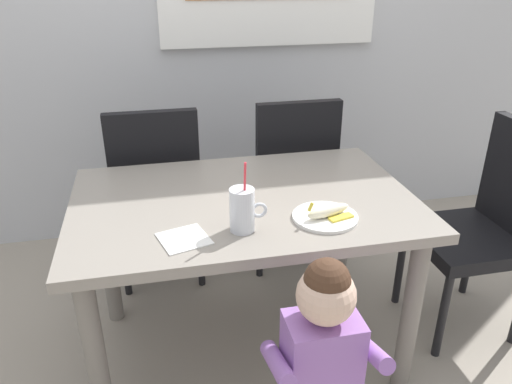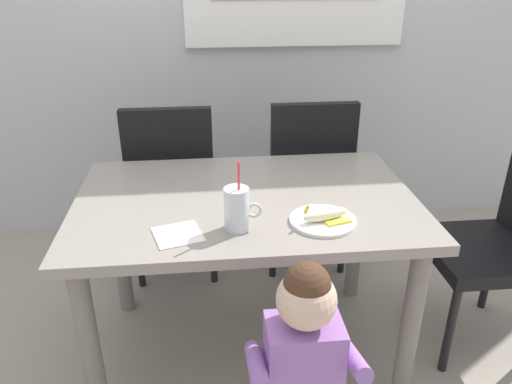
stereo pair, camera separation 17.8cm
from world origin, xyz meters
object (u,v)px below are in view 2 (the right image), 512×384
dining_table (246,222)px  dining_chair_right (307,176)px  dining_chair_left (173,183)px  milk_cup (237,211)px  toddler_standing (303,355)px  paper_napkin (178,235)px  snack_plate (323,221)px  dining_chair_far (505,232)px  peeled_banana (326,215)px

dining_table → dining_chair_right: size_ratio=1.35×
dining_chair_left → milk_cup: milk_cup is taller
dining_chair_right → milk_cup: 1.02m
toddler_standing → paper_napkin: size_ratio=5.59×
toddler_standing → dining_table: bearing=100.4°
milk_cup → paper_napkin: 0.21m
snack_plate → paper_napkin: 0.50m
dining_table → dining_chair_far: bearing=-1.3°
toddler_standing → milk_cup: bearing=113.5°
milk_cup → paper_napkin: size_ratio=1.68×
dining_chair_far → snack_plate: dining_chair_far is taller
toddler_standing → paper_napkin: (-0.36, 0.35, 0.22)m
milk_cup → dining_chair_left: bearing=107.4°
dining_table → peeled_banana: bearing=-41.9°
dining_chair_left → paper_napkin: 0.92m
dining_chair_far → milk_cup: (-1.13, -0.22, 0.27)m
dining_chair_far → milk_cup: milk_cup is taller
peeled_banana → paper_napkin: bearing=-176.4°
peeled_banana → paper_napkin: 0.51m
dining_table → dining_chair_far: size_ratio=1.35×
peeled_banana → toddler_standing: bearing=-110.4°
toddler_standing → peeled_banana: toddler_standing is taller
dining_chair_right → snack_plate: bearing=81.6°
dining_chair_far → peeled_banana: bearing=-75.9°
milk_cup → snack_plate: milk_cup is taller
dining_chair_left → dining_table: bearing=117.2°
milk_cup → peeled_banana: 0.31m
toddler_standing → snack_plate: bearing=71.1°
dining_chair_left → peeled_banana: 1.06m
dining_table → milk_cup: size_ratio=5.14×
dining_table → paper_napkin: bearing=-133.4°
milk_cup → snack_plate: bearing=3.2°
dining_chair_left → peeled_banana: (0.58, -0.86, 0.24)m
dining_chair_right → peeled_banana: 0.91m
dining_chair_far → paper_napkin: (-1.33, -0.24, 0.21)m
dining_table → dining_chair_right: (0.38, 0.64, -0.09)m
dining_chair_right → milk_cup: milk_cup is taller
dining_table → paper_napkin: (-0.25, -0.26, 0.11)m
dining_chair_far → toddler_standing: dining_chair_far is taller
dining_chair_left → toddler_standing: 1.32m
snack_plate → peeled_banana: (0.01, -0.01, 0.03)m
paper_napkin → dining_chair_left: bearing=94.8°
toddler_standing → peeled_banana: size_ratio=4.77×
snack_plate → paper_napkin: snack_plate is taller
dining_chair_left → paper_napkin: size_ratio=6.40×
dining_chair_left → dining_chair_far: size_ratio=1.00×
dining_chair_right → dining_chair_far: same height
dining_table → snack_plate: snack_plate is taller
dining_chair_right → paper_napkin: size_ratio=6.40×
dining_chair_far → snack_plate: bearing=-76.5°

